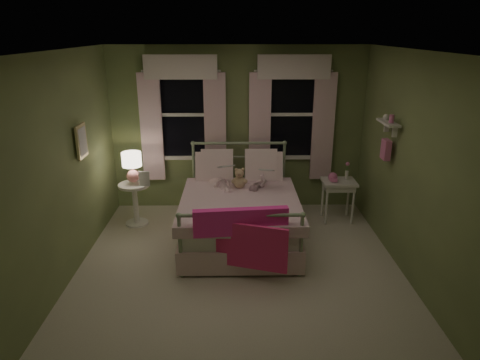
{
  "coord_description": "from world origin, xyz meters",
  "views": [
    {
      "loc": [
        -0.05,
        -4.59,
        2.8
      ],
      "look_at": [
        0.02,
        0.54,
        1.0
      ],
      "focal_mm": 32.0,
      "sensor_mm": 36.0,
      "label": 1
    }
  ],
  "objects_px": {
    "nightstand_right": "(339,187)",
    "child_left": "(220,164)",
    "bed": "(240,213)",
    "nightstand_left": "(135,198)",
    "teddy_bear": "(239,180)",
    "table_lamp": "(132,164)",
    "child_right": "(259,168)"
  },
  "relations": [
    {
      "from": "nightstand_right",
      "to": "child_left",
      "type": "bearing_deg",
      "value": -174.54
    },
    {
      "from": "teddy_bear",
      "to": "nightstand_right",
      "type": "xyz_separation_m",
      "value": [
        1.51,
        0.33,
        -0.24
      ]
    },
    {
      "from": "child_right",
      "to": "table_lamp",
      "type": "height_order",
      "value": "child_right"
    },
    {
      "from": "teddy_bear",
      "to": "nightstand_left",
      "type": "xyz_separation_m",
      "value": [
        -1.56,
        0.23,
        -0.37
      ]
    },
    {
      "from": "child_left",
      "to": "nightstand_right",
      "type": "height_order",
      "value": "child_left"
    },
    {
      "from": "table_lamp",
      "to": "bed",
      "type": "bearing_deg",
      "value": -17.61
    },
    {
      "from": "child_left",
      "to": "nightstand_right",
      "type": "xyz_separation_m",
      "value": [
        1.79,
        0.17,
        -0.42
      ]
    },
    {
      "from": "nightstand_right",
      "to": "teddy_bear",
      "type": "bearing_deg",
      "value": -167.71
    },
    {
      "from": "child_right",
      "to": "nightstand_right",
      "type": "distance_m",
      "value": 1.3
    },
    {
      "from": "child_right",
      "to": "nightstand_right",
      "type": "height_order",
      "value": "child_right"
    },
    {
      "from": "bed",
      "to": "teddy_bear",
      "type": "height_order",
      "value": "bed"
    },
    {
      "from": "bed",
      "to": "nightstand_left",
      "type": "distance_m",
      "value": 1.64
    },
    {
      "from": "child_right",
      "to": "nightstand_left",
      "type": "distance_m",
      "value": 1.91
    },
    {
      "from": "bed",
      "to": "nightstand_left",
      "type": "height_order",
      "value": "bed"
    },
    {
      "from": "table_lamp",
      "to": "nightstand_right",
      "type": "relative_size",
      "value": 0.71
    },
    {
      "from": "bed",
      "to": "child_left",
      "type": "relative_size",
      "value": 2.51
    },
    {
      "from": "table_lamp",
      "to": "nightstand_left",
      "type": "bearing_deg",
      "value": 0.0
    },
    {
      "from": "bed",
      "to": "table_lamp",
      "type": "relative_size",
      "value": 4.45
    },
    {
      "from": "nightstand_left",
      "to": "teddy_bear",
      "type": "bearing_deg",
      "value": -8.49
    },
    {
      "from": "nightstand_left",
      "to": "table_lamp",
      "type": "xyz_separation_m",
      "value": [
        -0.0,
        0.0,
        0.54
      ]
    },
    {
      "from": "child_left",
      "to": "table_lamp",
      "type": "height_order",
      "value": "child_left"
    },
    {
      "from": "child_right",
      "to": "table_lamp",
      "type": "distance_m",
      "value": 1.85
    },
    {
      "from": "child_left",
      "to": "teddy_bear",
      "type": "height_order",
      "value": "child_left"
    },
    {
      "from": "nightstand_right",
      "to": "table_lamp",
      "type": "bearing_deg",
      "value": -178.2
    },
    {
      "from": "child_left",
      "to": "table_lamp",
      "type": "xyz_separation_m",
      "value": [
        -1.28,
        0.08,
        -0.02
      ]
    },
    {
      "from": "teddy_bear",
      "to": "nightstand_left",
      "type": "relative_size",
      "value": 0.48
    },
    {
      "from": "table_lamp",
      "to": "nightstand_right",
      "type": "xyz_separation_m",
      "value": [
        3.08,
        0.1,
        -0.4
      ]
    },
    {
      "from": "bed",
      "to": "teddy_bear",
      "type": "distance_m",
      "value": 0.49
    },
    {
      "from": "bed",
      "to": "nightstand_right",
      "type": "relative_size",
      "value": 3.18
    },
    {
      "from": "bed",
      "to": "child_right",
      "type": "xyz_separation_m",
      "value": [
        0.28,
        0.42,
        0.52
      ]
    },
    {
      "from": "teddy_bear",
      "to": "nightstand_right",
      "type": "relative_size",
      "value": 0.48
    },
    {
      "from": "nightstand_left",
      "to": "table_lamp",
      "type": "height_order",
      "value": "table_lamp"
    }
  ]
}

